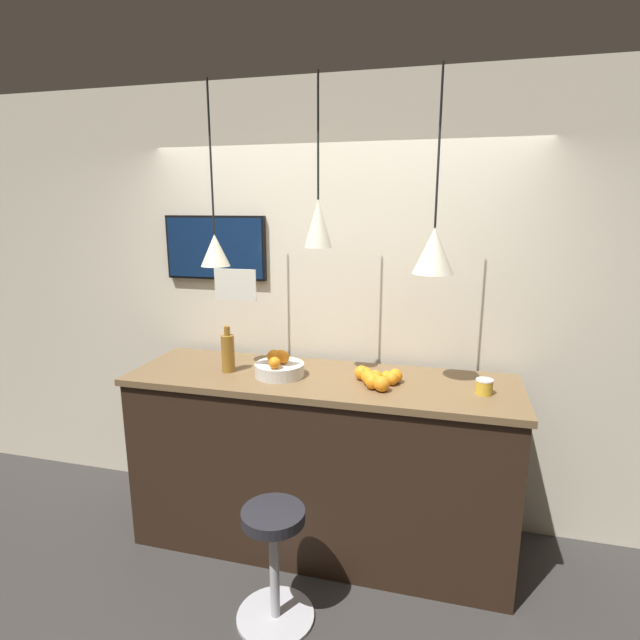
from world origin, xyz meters
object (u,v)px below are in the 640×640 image
at_px(fruit_bowl, 279,367).
at_px(juice_bottle, 228,352).
at_px(mounted_tv, 215,248).
at_px(bar_stool, 274,552).
at_px(spread_jar, 484,387).

height_order(fruit_bowl, juice_bottle, juice_bottle).
bearing_deg(mounted_tv, bar_stool, -53.90).
bearing_deg(bar_stool, juice_bottle, 129.09).
distance_m(fruit_bowl, mounted_tv, 1.00).
relative_size(bar_stool, mounted_tv, 0.87).
distance_m(bar_stool, mounted_tv, 1.95).
bearing_deg(spread_jar, bar_stool, -148.26).
bearing_deg(bar_stool, mounted_tv, 126.10).
bearing_deg(spread_jar, mounted_tv, 165.91).
xyz_separation_m(bar_stool, juice_bottle, (-0.50, 0.62, 0.84)).
bearing_deg(mounted_tv, fruit_bowl, -36.59).
height_order(spread_jar, mounted_tv, mounted_tv).
xyz_separation_m(juice_bottle, mounted_tv, (-0.27, 0.45, 0.60)).
relative_size(bar_stool, fruit_bowl, 2.14).
bearing_deg(juice_bottle, fruit_bowl, -0.66).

